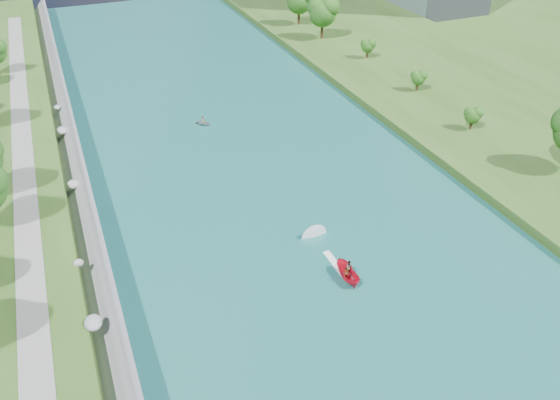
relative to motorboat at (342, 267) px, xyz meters
name	(u,v)px	position (x,y,z in m)	size (l,w,h in m)	color
ground	(338,284)	(-1.39, -1.59, -0.87)	(260.00, 260.00, 0.00)	#2D5119
river_water	(273,197)	(-1.39, 18.41, -0.82)	(55.00, 240.00, 0.10)	#185B5C
berm_east	(537,132)	(48.11, 18.41, -0.12)	(44.00, 240.00, 1.50)	#2D5119
riprap_bank	(87,231)	(-27.26, 17.76, 0.96)	(4.18, 236.00, 4.38)	slate
riverside_path	(27,230)	(-33.89, 18.41, 2.68)	(3.00, 200.00, 0.10)	gray
trees_east	(417,62)	(38.30, 41.67, 5.97)	(13.23, 137.86, 11.87)	#214913
motorboat	(342,267)	(0.00, 0.00, 0.00)	(3.60, 19.02, 2.16)	red
raft	(203,123)	(-4.13, 45.05, -0.41)	(3.52, 3.57, 1.59)	gray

